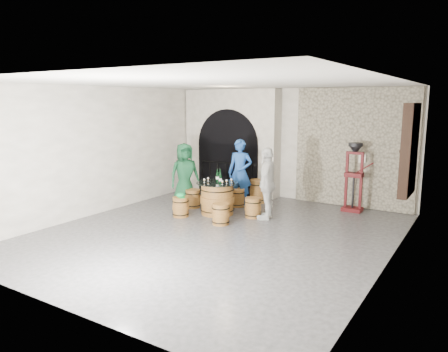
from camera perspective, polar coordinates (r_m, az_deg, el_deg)
The scene contains 31 objects.
ground at distance 9.30m, azimuth -0.89°, elevation -7.70°, with size 8.00×8.00×0.00m, color #303033.
wall_back at distance 12.47m, azimuth 9.16°, elevation 4.23°, with size 8.00×8.00×0.00m, color silver.
wall_front at distance 6.05m, azimuth -22.04°, elevation -2.47°, with size 8.00×8.00×0.00m, color silver.
wall_left at distance 11.23m, azimuth -16.10°, elevation 3.33°, with size 8.00×8.00×0.00m, color silver.
wall_right at distance 7.65m, azimuth 21.65°, elevation 0.04°, with size 8.00×8.00×0.00m, color silver.
ceiling at distance 8.87m, azimuth -0.95°, elevation 12.40°, with size 8.00×8.00×0.00m, color beige.
stone_facing_panel at distance 11.83m, azimuth 17.11°, elevation 3.60°, with size 3.20×0.12×3.18m, color #A39A82.
arched_opening at distance 13.10m, azimuth 1.02°, elevation 4.55°, with size 3.10×0.60×3.19m.
shuttered_window at distance 9.99m, azimuth 23.61°, elevation 3.26°, with size 0.23×1.10×2.00m.
barrel_table at distance 10.75m, azimuth -0.91°, elevation -3.03°, with size 1.06×1.06×0.81m.
barrel_stool_left at distance 11.46m, azimuth -4.21°, elevation -3.05°, with size 0.42×0.42×0.49m.
barrel_stool_far at distance 11.55m, azimuth 1.79°, elevation -2.92°, with size 0.42×0.42×0.49m.
barrel_stool_right at distance 10.49m, azimuth 3.91°, elevation -4.27°, with size 0.42×0.42×0.49m.
barrel_stool_near_right at distance 9.88m, azimuth -0.45°, elevation -5.16°, with size 0.42×0.42×0.49m.
barrel_stool_near_left at distance 10.60m, azimuth -5.85°, elevation -4.16°, with size 0.42×0.42×0.49m.
green_cap at distance 10.53m, azimuth -5.87°, elevation -2.61°, with size 0.25×0.21×0.11m.
person_green at distance 11.58m, azimuth -5.30°, elevation 0.18°, with size 0.84×0.55×1.72m, color #124225.
person_blue at distance 11.54m, azimuth 2.18°, elevation 0.44°, with size 0.67×0.44×1.83m, color #1A4593.
person_white at distance 10.27m, azimuth 5.83°, elevation -0.99°, with size 1.03×0.43×1.76m, color silver.
wine_bottle_left at distance 10.75m, azimuth -0.89°, elevation -0.09°, with size 0.08×0.08×0.32m.
wine_bottle_center at distance 10.51m, azimuth -0.50°, elevation -0.32°, with size 0.08×0.08×0.32m.
wine_bottle_right at distance 10.81m, azimuth -0.54°, elevation -0.03°, with size 0.08×0.08×0.32m.
tasting_glass_a at distance 10.67m, azimuth -2.67°, elevation -0.63°, with size 0.05×0.05×0.10m, color #AD6C21, non-canonical shape.
tasting_glass_b at distance 10.53m, azimuth 0.34°, elevation -0.76°, with size 0.05×0.05×0.10m, color #AD6C21, non-canonical shape.
tasting_glass_c at distance 10.94m, azimuth -0.85°, elevation -0.35°, with size 0.05×0.05×0.10m, color #AD6C21, non-canonical shape.
tasting_glass_d at distance 10.68m, azimuth 1.01°, elevation -0.61°, with size 0.05×0.05×0.10m, color #AD6C21, non-canonical shape.
tasting_glass_e at distance 10.40m, azimuth -0.24°, elevation -0.89°, with size 0.05×0.05×0.10m, color #AD6C21, non-canonical shape.
tasting_glass_f at distance 10.86m, azimuth -2.14°, elevation -0.44°, with size 0.05×0.05×0.10m, color #AD6C21, non-canonical shape.
side_barrel at distance 12.03m, azimuth 4.61°, elevation -2.04°, with size 0.49×0.49×0.65m.
corking_press at distance 11.42m, azimuth 17.10°, elevation 0.54°, with size 0.73×0.40×1.79m.
control_box at distance 11.72m, azimuth 18.12°, elevation 2.26°, with size 0.18×0.10×0.22m, color silver.
Camera 1 is at (4.83, -7.43, 2.83)m, focal length 34.00 mm.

